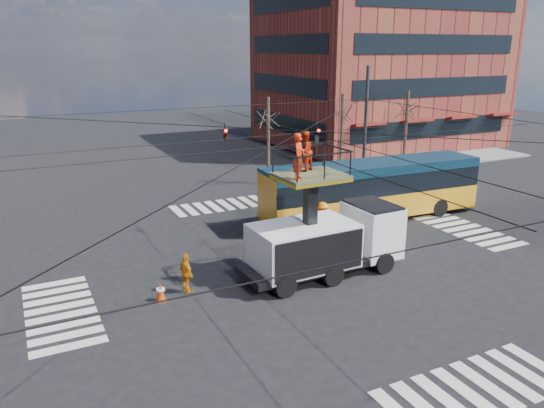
{
  "coord_description": "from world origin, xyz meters",
  "views": [
    {
      "loc": [
        -10.84,
        -18.9,
        9.22
      ],
      "look_at": [
        -0.73,
        1.41,
        2.48
      ],
      "focal_mm": 35.0,
      "sensor_mm": 36.0,
      "label": 1
    }
  ],
  "objects_px": {
    "worker_ground": "(186,273)",
    "flagger": "(322,219)",
    "utility_truck": "(326,228)",
    "city_bus": "(372,189)",
    "traffic_cone": "(161,292)"
  },
  "relations": [
    {
      "from": "traffic_cone",
      "to": "worker_ground",
      "type": "xyz_separation_m",
      "value": [
        1.11,
        0.28,
        0.44
      ]
    },
    {
      "from": "city_bus",
      "to": "worker_ground",
      "type": "bearing_deg",
      "value": -156.94
    },
    {
      "from": "utility_truck",
      "to": "flagger",
      "type": "relative_size",
      "value": 3.9
    },
    {
      "from": "city_bus",
      "to": "traffic_cone",
      "type": "bearing_deg",
      "value": -157.44
    },
    {
      "from": "city_bus",
      "to": "worker_ground",
      "type": "height_order",
      "value": "city_bus"
    },
    {
      "from": "city_bus",
      "to": "flagger",
      "type": "xyz_separation_m",
      "value": [
        -3.99,
        -1.31,
        -0.82
      ]
    },
    {
      "from": "utility_truck",
      "to": "city_bus",
      "type": "bearing_deg",
      "value": 38.24
    },
    {
      "from": "worker_ground",
      "to": "flagger",
      "type": "height_order",
      "value": "flagger"
    },
    {
      "from": "city_bus",
      "to": "flagger",
      "type": "bearing_deg",
      "value": -158.81
    },
    {
      "from": "utility_truck",
      "to": "city_bus",
      "type": "xyz_separation_m",
      "value": [
        6.25,
        5.23,
        -0.3
      ]
    },
    {
      "from": "worker_ground",
      "to": "flagger",
      "type": "bearing_deg",
      "value": -78.63
    },
    {
      "from": "traffic_cone",
      "to": "flagger",
      "type": "height_order",
      "value": "flagger"
    },
    {
      "from": "utility_truck",
      "to": "traffic_cone",
      "type": "bearing_deg",
      "value": 173.69
    },
    {
      "from": "traffic_cone",
      "to": "utility_truck",
      "type": "bearing_deg",
      "value": -4.64
    },
    {
      "from": "utility_truck",
      "to": "city_bus",
      "type": "distance_m",
      "value": 8.16
    }
  ]
}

